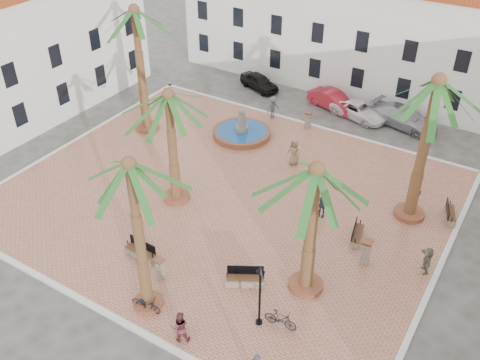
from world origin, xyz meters
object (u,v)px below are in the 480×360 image
(palm_sw, at_px, (169,108))
(palm_ne, at_px, (435,98))
(palm_e, at_px, (315,187))
(car_silver, at_px, (404,117))
(litter_bin, at_px, (180,326))
(bollard_n, at_px, (308,120))
(cyclist_b, at_px, (180,327))
(car_black, at_px, (259,82))
(lamppost_s, at_px, (260,286))
(bollard_e, at_px, (366,252))
(bench_ne, at_px, (450,215))
(bollard_se, at_px, (160,269))
(bench_se, at_px, (245,280))
(pedestrian_east, at_px, (427,260))
(fountain, at_px, (242,132))
(palm_nw, at_px, (136,24))
(bench_e, at_px, (357,235))
(pedestrian_fountain_a, at_px, (294,152))
(car_red, at_px, (333,100))
(pedestrian_fountain_b, at_px, (322,205))
(pedestrian_north, at_px, (273,107))
(bicycle_a, at_px, (146,304))
(car_white, at_px, (359,110))
(bench_s, at_px, (141,253))
(lamppost_e, at_px, (426,154))
(palm_s, at_px, (131,181))

(palm_sw, distance_m, palm_ne, 14.04)
(palm_e, xyz_separation_m, car_silver, (-1.10, 19.15, -5.53))
(car_silver, bearing_deg, litter_bin, -172.46)
(bollard_n, xyz_separation_m, cyclist_b, (3.76, -20.80, 0.19))
(palm_sw, bearing_deg, car_black, 102.66)
(lamppost_s, height_order, bollard_e, lamppost_s)
(bench_ne, xyz_separation_m, bollard_se, (-11.28, -12.69, 0.38))
(bench_se, relative_size, pedestrian_east, 1.27)
(fountain, bearing_deg, car_black, 111.38)
(car_silver, bearing_deg, palm_nw, 136.83)
(bench_se, height_order, bench_e, bench_se)
(pedestrian_fountain_a, bearing_deg, car_red, 100.51)
(pedestrian_fountain_b, bearing_deg, pedestrian_north, 126.91)
(car_red, bearing_deg, fountain, 170.63)
(palm_e, bearing_deg, car_black, 125.66)
(palm_ne, height_order, bicycle_a, palm_ne)
(cyclist_b, bearing_deg, fountain, -103.96)
(palm_sw, xyz_separation_m, bollard_e, (11.91, 0.63, -5.38))
(fountain, distance_m, pedestrian_fountain_a, 5.22)
(fountain, bearing_deg, bollard_n, 45.24)
(bench_se, xyz_separation_m, litter_bin, (-0.97, -4.09, 0.07))
(bollard_se, bearing_deg, car_white, 84.73)
(bench_se, bearing_deg, car_silver, 55.87)
(pedestrian_north, bearing_deg, palm_nw, 153.70)
(bench_s, relative_size, lamppost_e, 0.45)
(palm_ne, relative_size, bollard_n, 7.00)
(palm_nw, relative_size, bicycle_a, 5.87)
(bench_e, bearing_deg, lamppost_e, -26.98)
(palm_s, bearing_deg, bollard_se, 108.72)
(palm_e, xyz_separation_m, bench_se, (-2.66, -1.43, -5.86))
(bicycle_a, height_order, car_white, car_white)
(palm_nw, xyz_separation_m, palm_e, (17.29, -8.46, -1.79))
(car_red, bearing_deg, bench_e, -135.33)
(fountain, distance_m, bench_se, 15.03)
(palm_e, distance_m, pedestrian_east, 8.33)
(bench_e, distance_m, pedestrian_fountain_b, 2.75)
(pedestrian_north, xyz_separation_m, car_black, (-3.71, 4.29, -0.39))
(pedestrian_fountain_b, bearing_deg, bollard_e, -39.15)
(palm_ne, relative_size, bollard_se, 7.26)
(bench_s, bearing_deg, palm_ne, 48.26)
(palm_s, bearing_deg, car_red, 92.18)
(bench_se, bearing_deg, palm_nw, 116.14)
(palm_ne, relative_size, bicycle_a, 5.65)
(pedestrian_north, height_order, car_black, pedestrian_north)
(palm_nw, xyz_separation_m, pedestrian_north, (7.23, 6.44, -7.04))
(bench_se, distance_m, car_red, 21.00)
(litter_bin, relative_size, pedestrian_north, 0.40)
(bench_e, distance_m, litter_bin, 11.23)
(car_silver, xyz_separation_m, car_white, (-3.40, -0.46, -0.13))
(palm_s, distance_m, bench_ne, 19.26)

